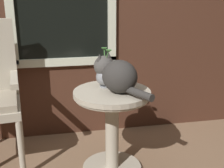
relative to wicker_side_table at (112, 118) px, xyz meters
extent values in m
cube|color=beige|center=(-0.29, 0.66, 0.28)|extent=(0.92, 0.03, 0.07)
cylinder|color=#B2A893|center=(0.00, 0.00, -0.41)|extent=(0.44, 0.44, 0.03)
cylinder|color=#B2A893|center=(0.00, 0.00, -0.11)|extent=(0.10, 0.10, 0.57)
cylinder|color=#B2A893|center=(0.00, 0.00, 0.19)|extent=(0.54, 0.54, 0.03)
torus|color=#B2A893|center=(0.00, 0.00, 0.16)|extent=(0.53, 0.53, 0.02)
cylinder|color=#B2A893|center=(-0.65, 0.04, -0.20)|extent=(0.04, 0.04, 0.45)
cylinder|color=#B2A893|center=(-0.70, 0.46, -0.20)|extent=(0.04, 0.04, 0.45)
cube|color=#B2A893|center=(-0.68, 0.25, 0.26)|extent=(0.10, 0.43, 0.04)
ellipsoid|color=#33302D|center=(0.04, -0.04, 0.32)|extent=(0.32, 0.34, 0.23)
sphere|color=#494643|center=(-0.03, 0.11, 0.36)|extent=(0.15, 0.15, 0.15)
cone|color=#33302D|center=(0.00, 0.13, 0.43)|extent=(0.05, 0.05, 0.05)
cone|color=#33302D|center=(-0.07, 0.09, 0.43)|extent=(0.05, 0.05, 0.05)
cylinder|color=#33302D|center=(0.13, -0.21, 0.25)|extent=(0.15, 0.23, 0.05)
cylinder|color=gray|center=(-0.03, 0.10, 0.21)|extent=(0.08, 0.08, 0.01)
ellipsoid|color=gray|center=(-0.03, 0.10, 0.28)|extent=(0.13, 0.13, 0.13)
cylinder|color=gray|center=(-0.03, 0.10, 0.36)|extent=(0.07, 0.07, 0.06)
torus|color=gray|center=(-0.03, 0.10, 0.39)|extent=(0.09, 0.09, 0.02)
cylinder|color=#47893D|center=(-0.03, 0.12, 0.44)|extent=(0.01, 0.04, 0.09)
cone|color=#47893D|center=(-0.03, 0.13, 0.48)|extent=(0.04, 0.04, 0.02)
cylinder|color=#47893D|center=(-0.02, 0.08, 0.43)|extent=(0.03, 0.04, 0.09)
cone|color=#47893D|center=(-0.01, 0.06, 0.48)|extent=(0.04, 0.04, 0.02)
camera|label=1|loc=(-0.38, -1.91, 0.87)|focal=47.15mm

